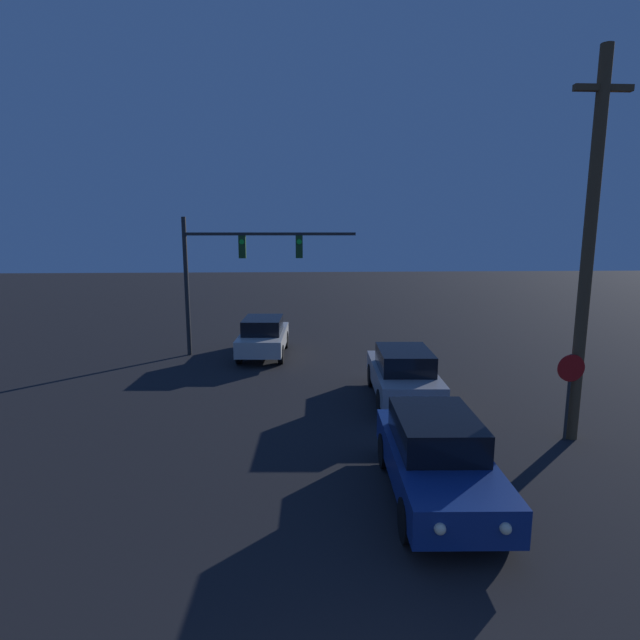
% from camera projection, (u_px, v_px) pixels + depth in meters
% --- Properties ---
extents(car_near, '(1.94, 4.41, 1.59)m').
position_uv_depth(car_near, '(437.00, 456.00, 9.42)').
color(car_near, navy).
rests_on(car_near, ground_plane).
extents(car_mid, '(1.97, 4.42, 1.59)m').
position_uv_depth(car_mid, '(403.00, 373.00, 14.93)').
color(car_mid, '#99999E').
rests_on(car_mid, ground_plane).
extents(car_far, '(1.99, 4.43, 1.59)m').
position_uv_depth(car_far, '(264.00, 336.00, 20.30)').
color(car_far, beige).
rests_on(car_far, ground_plane).
extents(traffic_signal_mast, '(6.91, 0.30, 5.59)m').
position_uv_depth(traffic_signal_mast, '(235.00, 261.00, 20.01)').
color(traffic_signal_mast, '#2D2D2D').
rests_on(traffic_signal_mast, ground_plane).
extents(stop_sign, '(0.66, 0.07, 2.15)m').
position_uv_depth(stop_sign, '(570.00, 381.00, 11.90)').
color(stop_sign, '#2D2D2D').
rests_on(stop_sign, ground_plane).
extents(utility_pole, '(1.32, 0.28, 9.00)m').
position_uv_depth(utility_pole, '(588.00, 249.00, 11.47)').
color(utility_pole, brown).
rests_on(utility_pole, ground_plane).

